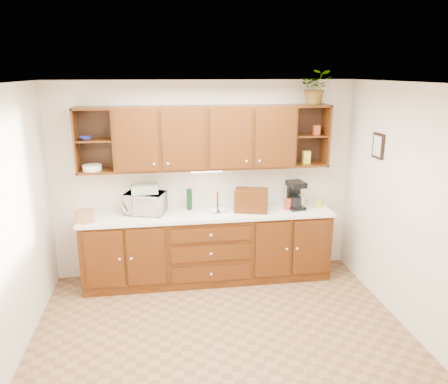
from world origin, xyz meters
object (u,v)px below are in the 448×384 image
object	(u,v)px
coffee_maker	(295,195)
potted_plant	(316,87)
microwave	(145,203)
bread_box	(251,200)

from	to	relation	value
coffee_maker	potted_plant	world-z (taller)	potted_plant
coffee_maker	microwave	bearing A→B (deg)	169.26
microwave	potted_plant	size ratio (longest dim) A/B	1.15
potted_plant	microwave	bearing A→B (deg)	-179.59
coffee_maker	potted_plant	distance (m)	1.41
bread_box	potted_plant	world-z (taller)	potted_plant
microwave	bread_box	bearing A→B (deg)	13.56
microwave	coffee_maker	distance (m)	1.97
coffee_maker	potted_plant	xyz separation A→B (m)	(0.23, 0.09, 1.39)
potted_plant	bread_box	bearing A→B (deg)	-171.04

